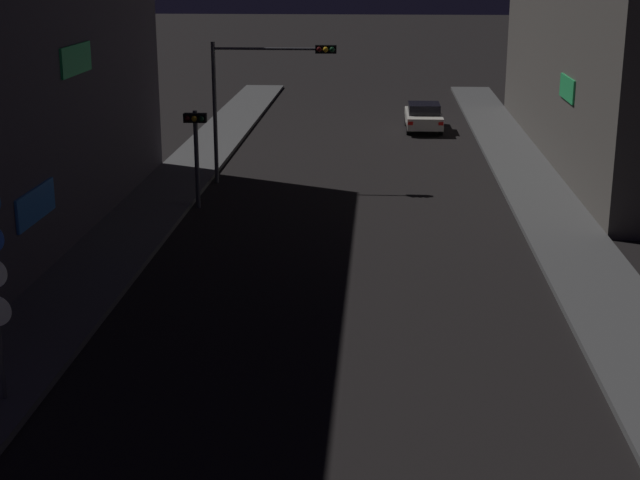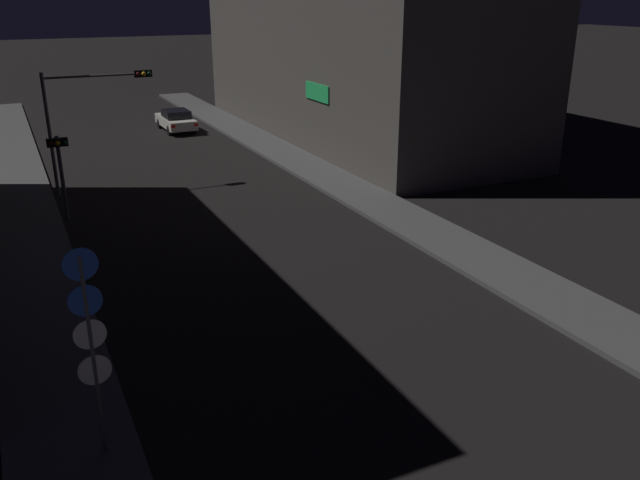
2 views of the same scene
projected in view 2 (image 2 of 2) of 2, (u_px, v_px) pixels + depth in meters
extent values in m
cube|color=#4C4C4C|center=(27.00, 220.00, 26.92)|extent=(2.57, 64.55, 0.17)
cube|color=#4C4C4C|center=(333.00, 180.00, 32.59)|extent=(2.57, 64.55, 0.17)
cube|color=#26CC66|center=(317.00, 92.00, 35.54)|extent=(0.08, 2.80, 0.90)
cube|color=silver|center=(176.00, 122.00, 44.37)|extent=(1.85, 4.42, 0.60)
cube|color=black|center=(176.00, 114.00, 44.01)|extent=(1.61, 2.00, 0.50)
cube|color=red|center=(173.00, 127.00, 42.16)|extent=(0.24, 0.06, 0.16)
cube|color=red|center=(196.00, 125.00, 42.79)|extent=(0.24, 0.06, 0.16)
cylinder|color=black|center=(160.00, 124.00, 45.29)|extent=(0.23, 0.64, 0.64)
cylinder|color=black|center=(183.00, 122.00, 45.96)|extent=(0.23, 0.64, 0.64)
cylinder|color=black|center=(170.00, 131.00, 43.00)|extent=(0.23, 0.64, 0.64)
cylinder|color=black|center=(194.00, 128.00, 43.67)|extent=(0.23, 0.64, 0.64)
cylinder|color=#47474C|center=(50.00, 136.00, 29.51)|extent=(0.16, 0.16, 5.52)
cylinder|color=#47474C|center=(94.00, 76.00, 29.50)|extent=(4.35, 0.10, 0.10)
cube|color=black|center=(143.00, 73.00, 30.38)|extent=(0.80, 0.28, 0.32)
sphere|color=#3F0C0C|center=(138.00, 74.00, 30.13)|extent=(0.20, 0.20, 0.20)
sphere|color=yellow|center=(144.00, 74.00, 30.23)|extent=(0.20, 0.20, 0.20)
sphere|color=#0C3319|center=(149.00, 74.00, 30.33)|extent=(0.20, 0.20, 0.20)
cylinder|color=#47474C|center=(62.00, 179.00, 26.49)|extent=(0.16, 0.16, 3.49)
cube|color=black|center=(57.00, 142.00, 25.96)|extent=(0.80, 0.28, 0.32)
sphere|color=#3F0C0C|center=(51.00, 144.00, 25.71)|extent=(0.20, 0.20, 0.20)
sphere|color=yellow|center=(58.00, 143.00, 25.82)|extent=(0.20, 0.20, 0.20)
sphere|color=#0C3319|center=(64.00, 143.00, 25.92)|extent=(0.20, 0.20, 0.20)
cylinder|color=#47474C|center=(93.00, 359.00, 12.51)|extent=(0.10, 0.10, 4.20)
cylinder|color=blue|center=(80.00, 264.00, 11.81)|extent=(0.63, 0.03, 0.63)
cylinder|color=blue|center=(85.00, 301.00, 12.06)|extent=(0.62, 0.03, 0.62)
cylinder|color=white|center=(90.00, 334.00, 12.31)|extent=(0.61, 0.03, 0.61)
cylinder|color=white|center=(95.00, 370.00, 12.58)|extent=(0.63, 0.03, 0.63)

